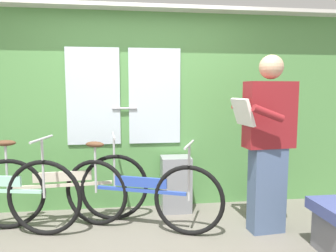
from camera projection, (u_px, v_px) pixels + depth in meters
The scene contains 5 objects.
train_door_wall at pixel (141, 106), 3.76m from camera, with size 5.42×0.28×2.32m.
bicycle_near_door at pixel (62, 189), 3.30m from camera, with size 1.77×0.44×0.93m.
bicycle_leaning_behind at pixel (140, 194), 3.18m from camera, with size 1.56×0.71×0.90m.
passenger_reading_newspaper at pixel (268, 140), 3.09m from camera, with size 0.59×0.52×1.73m.
trash_bin_by_wall at pixel (176, 184), 3.70m from camera, with size 0.34×0.28×0.64m, color gray.
Camera 1 is at (-0.18, -2.46, 1.40)m, focal length 34.21 mm.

